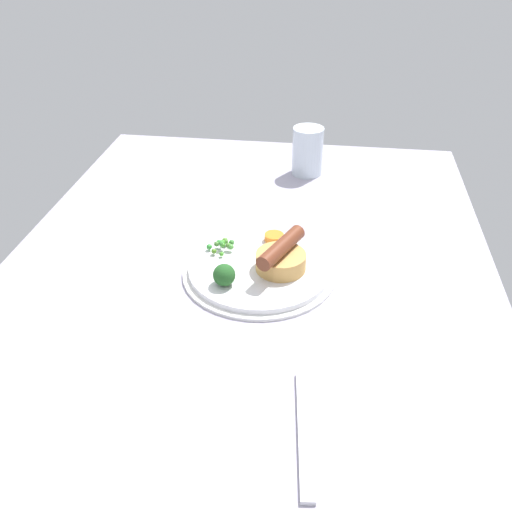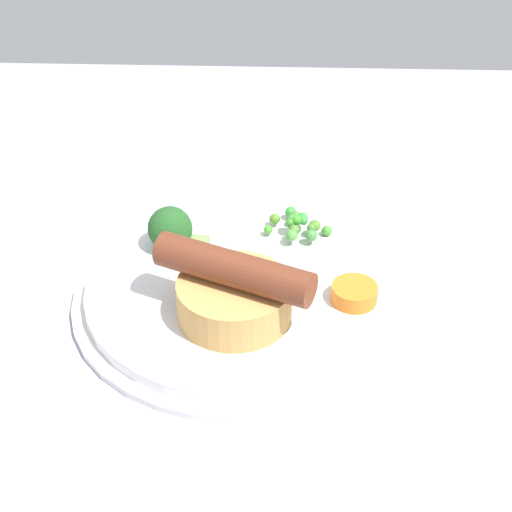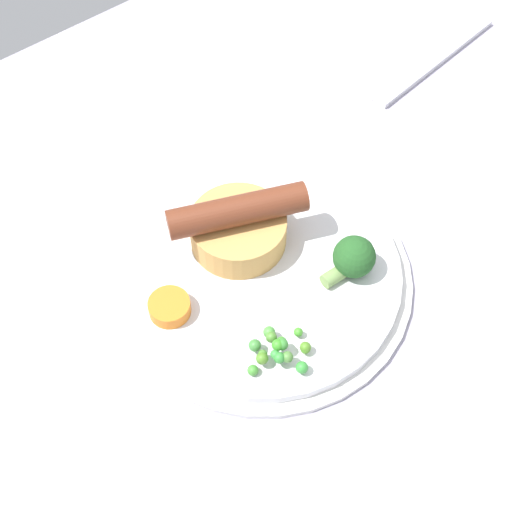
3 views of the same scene
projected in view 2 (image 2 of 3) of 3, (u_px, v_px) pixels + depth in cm
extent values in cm
cube|color=#9E99AD|center=(251.00, 298.00, 64.89)|extent=(110.00, 80.00, 3.00)
cylinder|color=silver|center=(241.00, 298.00, 62.09)|extent=(24.33, 24.33, 0.50)
cylinder|color=silver|center=(241.00, 293.00, 61.82)|extent=(22.39, 22.39, 1.40)
cylinder|color=tan|center=(234.00, 300.00, 57.85)|extent=(7.85, 7.85, 2.75)
cylinder|color=#33190C|center=(234.00, 285.00, 57.13)|extent=(6.28, 6.28, 0.30)
cylinder|color=brown|center=(234.00, 269.00, 56.34)|extent=(11.11, 6.65, 2.42)
sphere|color=#408F2E|center=(291.00, 223.00, 65.84)|extent=(0.78, 0.78, 0.78)
sphere|color=#4A8331|center=(294.00, 230.00, 65.25)|extent=(0.85, 0.85, 0.85)
sphere|color=#488331|center=(312.00, 228.00, 65.80)|extent=(0.71, 0.71, 0.71)
sphere|color=green|center=(268.00, 230.00, 66.21)|extent=(0.71, 0.71, 0.71)
sphere|color=#4C983E|center=(292.00, 235.00, 64.95)|extent=(0.92, 0.92, 0.92)
sphere|color=green|center=(303.00, 221.00, 66.24)|extent=(0.70, 0.70, 0.70)
sphere|color=#4E8626|center=(275.00, 219.00, 67.20)|extent=(0.86, 0.86, 0.86)
sphere|color=#368C37|center=(303.00, 218.00, 66.56)|extent=(0.86, 0.86, 0.86)
sphere|color=#40853A|center=(311.00, 235.00, 65.07)|extent=(0.94, 0.94, 0.94)
sphere|color=#4D833A|center=(296.00, 216.00, 66.86)|extent=(0.86, 0.86, 0.86)
sphere|color=green|center=(297.00, 220.00, 65.79)|extent=(0.90, 0.90, 0.90)
sphere|color=#3B8C36|center=(293.00, 220.00, 65.95)|extent=(0.92, 0.92, 0.92)
sphere|color=green|center=(291.00, 212.00, 68.04)|extent=(0.93, 0.93, 0.93)
sphere|color=#4E8B27|center=(276.00, 219.00, 67.31)|extent=(0.71, 0.71, 0.71)
sphere|color=#4C8328|center=(315.00, 226.00, 65.97)|extent=(0.92, 0.92, 0.92)
sphere|color=#428E33|center=(327.00, 231.00, 66.34)|extent=(0.83, 0.83, 0.83)
sphere|color=#235623|center=(170.00, 229.00, 64.27)|extent=(3.40, 3.40, 3.40)
cylinder|color=#7A9E56|center=(196.00, 242.00, 64.75)|extent=(1.96, 1.32, 1.19)
cylinder|color=orange|center=(354.00, 293.00, 59.64)|extent=(4.54, 4.54, 1.23)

